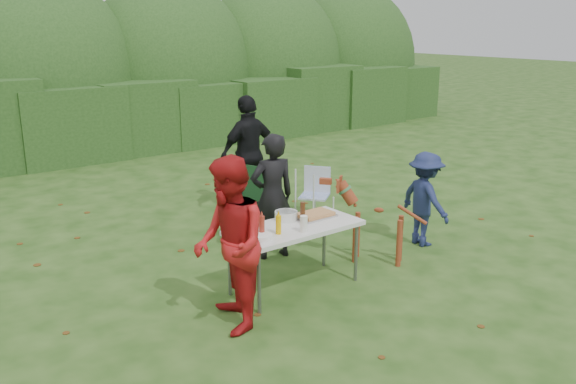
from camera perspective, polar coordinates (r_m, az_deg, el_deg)
ground at (r=7.04m, az=2.22°, el=-8.74°), size 80.00×80.00×0.00m
hedge_row at (r=13.70m, az=-19.82°, el=6.19°), size 22.00×1.40×1.70m
shrub_backdrop at (r=15.13m, az=-22.03°, el=9.68°), size 20.00×2.60×3.20m
folding_table at (r=6.73m, az=0.63°, el=-3.59°), size 1.50×0.70×0.74m
person_cook at (r=7.60m, az=-1.48°, el=-0.41°), size 0.65×0.49×1.60m
person_red_jacket at (r=5.84m, az=-5.49°, el=-4.97°), size 0.91×1.01×1.72m
person_black_puffy at (r=9.53m, az=-3.66°, el=3.60°), size 1.10×0.52×1.82m
child at (r=8.27m, az=12.69°, el=-0.65°), size 0.58×0.87×1.27m
dog at (r=7.61m, az=8.46°, el=-2.84°), size 1.00×1.11×1.02m
camping_chair at (r=8.35m, az=-3.49°, el=-1.15°), size 0.79×0.79×0.97m
lawn_chair at (r=9.20m, az=2.49°, el=-0.17°), size 0.65×0.65×0.78m
food_tray at (r=7.00m, az=2.55°, el=-2.28°), size 0.45×0.30×0.02m
focaccia_bread at (r=6.99m, az=2.55°, el=-2.07°), size 0.40×0.26×0.04m
mustard_bottle at (r=6.43m, az=-0.90°, el=-3.09°), size 0.06×0.06×0.20m
ketchup_bottle at (r=6.36m, az=-2.46°, el=-3.22°), size 0.06×0.06×0.22m
beer_bottle at (r=6.77m, az=1.38°, el=-1.92°), size 0.06×0.06×0.24m
paper_towel_roll at (r=6.45m, az=-3.82°, el=-2.78°), size 0.12×0.12×0.26m
cup_stack at (r=6.48m, az=1.48°, el=-3.01°), size 0.08×0.08×0.18m
pasta_bowl at (r=6.89m, az=-0.18°, el=-2.22°), size 0.26×0.26×0.10m
plate_stack at (r=6.31m, az=-2.56°, el=-4.20°), size 0.24×0.24×0.05m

